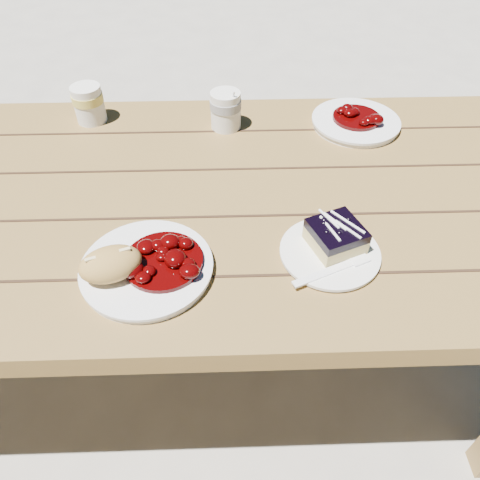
{
  "coord_description": "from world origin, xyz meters",
  "views": [
    {
      "loc": [
        0.18,
        -0.79,
        1.39
      ],
      "look_at": [
        0.2,
        -0.21,
        0.81
      ],
      "focal_mm": 35.0,
      "sensor_mm": 36.0,
      "label": 1
    }
  ],
  "objects_px": {
    "main_plate": "(147,269)",
    "blueberry_cake": "(336,236)",
    "bread_roll": "(110,264)",
    "second_cup": "(89,104)",
    "picnic_table": "(155,246)",
    "dessert_plate": "(330,253)",
    "second_plate": "(356,122)",
    "coffee_cup": "(226,110)"
  },
  "relations": [
    {
      "from": "second_plate",
      "to": "dessert_plate",
      "type": "bearing_deg",
      "value": -107.42
    },
    {
      "from": "main_plate",
      "to": "second_plate",
      "type": "height_order",
      "value": "same"
    },
    {
      "from": "picnic_table",
      "to": "second_cup",
      "type": "relative_size",
      "value": 21.47
    },
    {
      "from": "bread_roll",
      "to": "dessert_plate",
      "type": "relative_size",
      "value": 0.6
    },
    {
      "from": "blueberry_cake",
      "to": "picnic_table",
      "type": "bearing_deg",
      "value": 132.88
    },
    {
      "from": "main_plate",
      "to": "coffee_cup",
      "type": "relative_size",
      "value": 2.49
    },
    {
      "from": "main_plate",
      "to": "second_cup",
      "type": "bearing_deg",
      "value": 110.65
    },
    {
      "from": "main_plate",
      "to": "second_plate",
      "type": "bearing_deg",
      "value": 45.34
    },
    {
      "from": "blueberry_cake",
      "to": "second_plate",
      "type": "xyz_separation_m",
      "value": [
        0.13,
        0.44,
        -0.03
      ]
    },
    {
      "from": "blueberry_cake",
      "to": "second_cup",
      "type": "height_order",
      "value": "second_cup"
    },
    {
      "from": "bread_roll",
      "to": "second_cup",
      "type": "xyz_separation_m",
      "value": [
        -0.14,
        0.55,
        0.0
      ]
    },
    {
      "from": "picnic_table",
      "to": "second_plate",
      "type": "bearing_deg",
      "value": 27.1
    },
    {
      "from": "main_plate",
      "to": "blueberry_cake",
      "type": "xyz_separation_m",
      "value": [
        0.35,
        0.05,
        0.03
      ]
    },
    {
      "from": "second_cup",
      "to": "main_plate",
      "type": "bearing_deg",
      "value": -69.35
    },
    {
      "from": "dessert_plate",
      "to": "second_plate",
      "type": "bearing_deg",
      "value": 72.58
    },
    {
      "from": "dessert_plate",
      "to": "coffee_cup",
      "type": "distance_m",
      "value": 0.49
    },
    {
      "from": "blueberry_cake",
      "to": "bread_roll",
      "type": "bearing_deg",
      "value": 167.57
    },
    {
      "from": "dessert_plate",
      "to": "second_cup",
      "type": "distance_m",
      "value": 0.73
    },
    {
      "from": "dessert_plate",
      "to": "coffee_cup",
      "type": "height_order",
      "value": "coffee_cup"
    },
    {
      "from": "main_plate",
      "to": "blueberry_cake",
      "type": "height_order",
      "value": "blueberry_cake"
    },
    {
      "from": "bread_roll",
      "to": "coffee_cup",
      "type": "xyz_separation_m",
      "value": [
        0.2,
        0.51,
        0.0
      ]
    },
    {
      "from": "bread_roll",
      "to": "coffee_cup",
      "type": "bearing_deg",
      "value": 68.23
    },
    {
      "from": "bread_roll",
      "to": "blueberry_cake",
      "type": "bearing_deg",
      "value": 9.3
    },
    {
      "from": "picnic_table",
      "to": "blueberry_cake",
      "type": "relative_size",
      "value": 17.36
    },
    {
      "from": "dessert_plate",
      "to": "coffee_cup",
      "type": "bearing_deg",
      "value": 112.49
    },
    {
      "from": "second_cup",
      "to": "coffee_cup",
      "type": "bearing_deg",
      "value": -6.94
    },
    {
      "from": "second_cup",
      "to": "dessert_plate",
      "type": "bearing_deg",
      "value": -42.94
    },
    {
      "from": "bread_roll",
      "to": "dessert_plate",
      "type": "height_order",
      "value": "bread_roll"
    },
    {
      "from": "second_plate",
      "to": "coffee_cup",
      "type": "bearing_deg",
      "value": 179.55
    },
    {
      "from": "picnic_table",
      "to": "main_plate",
      "type": "distance_m",
      "value": 0.28
    },
    {
      "from": "coffee_cup",
      "to": "second_plate",
      "type": "relative_size",
      "value": 0.43
    },
    {
      "from": "picnic_table",
      "to": "second_cup",
      "type": "bearing_deg",
      "value": 119.08
    },
    {
      "from": "coffee_cup",
      "to": "second_plate",
      "type": "bearing_deg",
      "value": -0.45
    },
    {
      "from": "picnic_table",
      "to": "bread_roll",
      "type": "bearing_deg",
      "value": -95.93
    },
    {
      "from": "dessert_plate",
      "to": "second_plate",
      "type": "distance_m",
      "value": 0.47
    },
    {
      "from": "picnic_table",
      "to": "bread_roll",
      "type": "relative_size",
      "value": 18.45
    },
    {
      "from": "bread_roll",
      "to": "second_plate",
      "type": "xyz_separation_m",
      "value": [
        0.53,
        0.5,
        -0.04
      ]
    },
    {
      "from": "main_plate",
      "to": "dessert_plate",
      "type": "distance_m",
      "value": 0.34
    },
    {
      "from": "blueberry_cake",
      "to": "second_plate",
      "type": "height_order",
      "value": "blueberry_cake"
    },
    {
      "from": "main_plate",
      "to": "blueberry_cake",
      "type": "relative_size",
      "value": 2.01
    },
    {
      "from": "picnic_table",
      "to": "main_plate",
      "type": "xyz_separation_m",
      "value": [
        0.03,
        -0.22,
        0.17
      ]
    },
    {
      "from": "main_plate",
      "to": "second_plate",
      "type": "relative_size",
      "value": 1.07
    }
  ]
}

